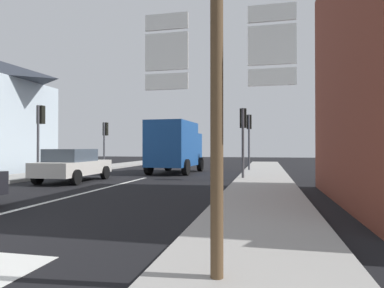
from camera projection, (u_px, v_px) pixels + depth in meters
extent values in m
plane|color=black|center=(130.00, 182.00, 15.02)|extent=(80.00, 80.00, 0.00)
cube|color=#9E9B96|center=(263.00, 189.00, 11.80)|extent=(2.45, 44.00, 0.14)
cube|color=silver|center=(82.00, 194.00, 11.11)|extent=(0.16, 12.00, 0.01)
cube|color=silver|center=(9.00, 164.00, 24.59)|extent=(5.31, 1.20, 0.70)
cube|color=beige|center=(74.00, 168.00, 15.15)|extent=(1.89, 4.26, 0.60)
cube|color=#47515B|center=(71.00, 155.00, 14.91)|extent=(1.62, 2.15, 0.55)
cylinder|color=black|center=(72.00, 172.00, 16.64)|extent=(0.24, 0.65, 0.64)
cylinder|color=black|center=(105.00, 173.00, 16.32)|extent=(0.24, 0.65, 0.64)
cylinder|color=black|center=(37.00, 177.00, 13.98)|extent=(0.24, 0.65, 0.64)
cylinder|color=black|center=(76.00, 177.00, 13.66)|extent=(0.24, 0.65, 0.64)
cube|color=#19478C|center=(172.00, 144.00, 19.67)|extent=(2.35, 3.79, 2.60)
cube|color=#19478C|center=(184.00, 149.00, 22.08)|extent=(2.14, 1.39, 2.00)
cube|color=#47515B|center=(184.00, 137.00, 22.14)|extent=(1.76, 0.17, 0.70)
cylinder|color=black|center=(168.00, 164.00, 22.30)|extent=(0.32, 0.91, 0.90)
cylinder|color=black|center=(200.00, 164.00, 21.74)|extent=(0.32, 0.91, 0.90)
cylinder|color=black|center=(149.00, 167.00, 19.02)|extent=(0.32, 0.91, 0.90)
cylinder|color=black|center=(186.00, 167.00, 18.46)|extent=(0.32, 0.91, 0.90)
cylinder|color=brown|center=(217.00, 141.00, 3.61)|extent=(0.14, 0.14, 3.20)
cube|color=white|center=(167.00, 22.00, 3.80)|extent=(0.50, 0.03, 0.18)
cube|color=black|center=(167.00, 22.00, 3.82)|extent=(0.43, 0.01, 0.13)
cube|color=white|center=(167.00, 52.00, 3.79)|extent=(0.50, 0.03, 0.42)
cube|color=black|center=(167.00, 52.00, 3.81)|extent=(0.43, 0.01, 0.32)
cube|color=white|center=(166.00, 82.00, 3.79)|extent=(0.50, 0.03, 0.18)
cube|color=black|center=(167.00, 82.00, 3.81)|extent=(0.43, 0.01, 0.13)
cube|color=white|center=(272.00, 13.00, 3.55)|extent=(0.50, 0.03, 0.18)
cube|color=black|center=(272.00, 14.00, 3.57)|extent=(0.43, 0.01, 0.13)
cube|color=white|center=(272.00, 45.00, 3.54)|extent=(0.50, 0.03, 0.42)
cube|color=black|center=(272.00, 45.00, 3.56)|extent=(0.43, 0.01, 0.32)
cube|color=white|center=(272.00, 77.00, 3.54)|extent=(0.50, 0.03, 0.18)
cube|color=black|center=(272.00, 77.00, 3.56)|extent=(0.43, 0.01, 0.13)
cylinder|color=#47474C|center=(38.00, 142.00, 16.40)|extent=(0.12, 0.12, 3.61)
cube|color=black|center=(41.00, 115.00, 16.61)|extent=(0.30, 0.28, 0.90)
sphere|color=#360303|center=(43.00, 110.00, 16.74)|extent=(0.18, 0.18, 0.18)
sphere|color=orange|center=(43.00, 115.00, 16.74)|extent=(0.18, 0.18, 0.18)
sphere|color=black|center=(43.00, 121.00, 16.74)|extent=(0.18, 0.18, 0.18)
cylinder|color=#47474C|center=(104.00, 146.00, 23.08)|extent=(0.12, 0.12, 3.28)
cube|color=black|center=(105.00, 129.00, 23.29)|extent=(0.30, 0.28, 0.90)
sphere|color=#360303|center=(106.00, 125.00, 23.43)|extent=(0.18, 0.18, 0.18)
sphere|color=orange|center=(106.00, 129.00, 23.42)|extent=(0.18, 0.18, 0.18)
sphere|color=black|center=(106.00, 133.00, 23.42)|extent=(0.18, 0.18, 0.18)
cylinder|color=#47474C|center=(243.00, 144.00, 15.47)|extent=(0.12, 0.12, 3.36)
cube|color=black|center=(243.00, 118.00, 15.68)|extent=(0.30, 0.28, 0.90)
sphere|color=#360303|center=(243.00, 113.00, 15.82)|extent=(0.18, 0.18, 0.18)
sphere|color=orange|center=(243.00, 119.00, 15.81)|extent=(0.18, 0.18, 0.18)
sphere|color=black|center=(243.00, 125.00, 15.81)|extent=(0.18, 0.18, 0.18)
cylinder|color=#47474C|center=(249.00, 143.00, 21.04)|extent=(0.12, 0.12, 3.61)
cube|color=black|center=(249.00, 122.00, 21.25)|extent=(0.30, 0.28, 0.90)
sphere|color=#360303|center=(249.00, 118.00, 21.39)|extent=(0.18, 0.18, 0.18)
sphere|color=orange|center=(249.00, 122.00, 21.39)|extent=(0.18, 0.18, 0.18)
sphere|color=black|center=(249.00, 127.00, 21.38)|extent=(0.18, 0.18, 0.18)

